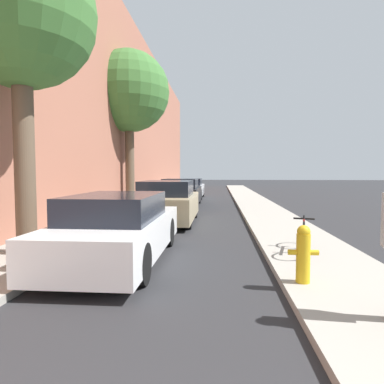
{
  "coord_description": "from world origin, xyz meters",
  "views": [
    {
      "loc": [
        0.95,
        0.71,
        1.76
      ],
      "look_at": [
        0.11,
        11.04,
        1.14
      ],
      "focal_mm": 31.1,
      "sensor_mm": 36.0,
      "label": 1
    }
  ],
  "objects_px": {
    "parked_car_champagne": "(168,203)",
    "street_tree_far": "(129,92)",
    "fire_hydrant": "(303,253)",
    "parked_car_black": "(181,193)",
    "parked_car_white": "(119,229)",
    "bicycle": "(304,234)",
    "street_tree_near": "(20,15)",
    "parked_car_silver": "(190,188)"
  },
  "relations": [
    {
      "from": "parked_car_black",
      "to": "street_tree_near",
      "type": "relative_size",
      "value": 0.72
    },
    {
      "from": "parked_car_black",
      "to": "street_tree_far",
      "type": "relative_size",
      "value": 0.59
    },
    {
      "from": "street_tree_far",
      "to": "bicycle",
      "type": "height_order",
      "value": "street_tree_far"
    },
    {
      "from": "parked_car_champagne",
      "to": "parked_car_silver",
      "type": "height_order",
      "value": "parked_car_champagne"
    },
    {
      "from": "parked_car_black",
      "to": "parked_car_silver",
      "type": "bearing_deg",
      "value": 89.61
    },
    {
      "from": "parked_car_champagne",
      "to": "parked_car_black",
      "type": "distance_m",
      "value": 5.76
    },
    {
      "from": "parked_car_black",
      "to": "street_tree_near",
      "type": "distance_m",
      "value": 11.69
    },
    {
      "from": "parked_car_black",
      "to": "bicycle",
      "type": "relative_size",
      "value": 2.71
    },
    {
      "from": "parked_car_white",
      "to": "parked_car_black",
      "type": "distance_m",
      "value": 10.79
    },
    {
      "from": "parked_car_white",
      "to": "street_tree_far",
      "type": "xyz_separation_m",
      "value": [
        -2.45,
        9.88,
        5.02
      ]
    },
    {
      "from": "parked_car_black",
      "to": "fire_hydrant",
      "type": "bearing_deg",
      "value": -75.18
    },
    {
      "from": "parked_car_champagne",
      "to": "parked_car_black",
      "type": "xyz_separation_m",
      "value": [
        -0.19,
        5.76,
        -0.02
      ]
    },
    {
      "from": "parked_car_white",
      "to": "parked_car_black",
      "type": "height_order",
      "value": "parked_car_black"
    },
    {
      "from": "parked_car_champagne",
      "to": "bicycle",
      "type": "height_order",
      "value": "parked_car_champagne"
    },
    {
      "from": "street_tree_far",
      "to": "street_tree_near",
      "type": "bearing_deg",
      "value": -86.86
    },
    {
      "from": "parked_car_white",
      "to": "bicycle",
      "type": "bearing_deg",
      "value": 9.51
    },
    {
      "from": "parked_car_white",
      "to": "bicycle",
      "type": "relative_size",
      "value": 2.7
    },
    {
      "from": "parked_car_silver",
      "to": "bicycle",
      "type": "relative_size",
      "value": 2.75
    },
    {
      "from": "parked_car_silver",
      "to": "street_tree_near",
      "type": "bearing_deg",
      "value": -96.95
    },
    {
      "from": "parked_car_champagne",
      "to": "street_tree_far",
      "type": "height_order",
      "value": "street_tree_far"
    },
    {
      "from": "fire_hydrant",
      "to": "bicycle",
      "type": "height_order",
      "value": "fire_hydrant"
    },
    {
      "from": "parked_car_black",
      "to": "street_tree_near",
      "type": "height_order",
      "value": "street_tree_near"
    },
    {
      "from": "street_tree_far",
      "to": "fire_hydrant",
      "type": "height_order",
      "value": "street_tree_far"
    },
    {
      "from": "parked_car_white",
      "to": "bicycle",
      "type": "distance_m",
      "value": 3.78
    },
    {
      "from": "parked_car_white",
      "to": "street_tree_near",
      "type": "xyz_separation_m",
      "value": [
        -1.91,
        0.02,
        4.17
      ]
    },
    {
      "from": "parked_car_silver",
      "to": "bicycle",
      "type": "height_order",
      "value": "parked_car_silver"
    },
    {
      "from": "bicycle",
      "to": "street_tree_near",
      "type": "bearing_deg",
      "value": -159.79
    },
    {
      "from": "parked_car_silver",
      "to": "street_tree_near",
      "type": "xyz_separation_m",
      "value": [
        -1.95,
        -15.96,
        4.16
      ]
    },
    {
      "from": "parked_car_white",
      "to": "street_tree_far",
      "type": "height_order",
      "value": "street_tree_far"
    },
    {
      "from": "parked_car_champagne",
      "to": "parked_car_silver",
      "type": "bearing_deg",
      "value": 90.81
    },
    {
      "from": "parked_car_champagne",
      "to": "fire_hydrant",
      "type": "height_order",
      "value": "parked_car_champagne"
    },
    {
      "from": "street_tree_far",
      "to": "fire_hydrant",
      "type": "bearing_deg",
      "value": -63.25
    },
    {
      "from": "parked_car_champagne",
      "to": "fire_hydrant",
      "type": "distance_m",
      "value": 7.08
    },
    {
      "from": "parked_car_champagne",
      "to": "fire_hydrant",
      "type": "xyz_separation_m",
      "value": [
        3.03,
        -6.4,
        -0.13
      ]
    },
    {
      "from": "parked_car_white",
      "to": "parked_car_champagne",
      "type": "distance_m",
      "value": 5.03
    },
    {
      "from": "parked_car_white",
      "to": "parked_car_champagne",
      "type": "relative_size",
      "value": 1.08
    },
    {
      "from": "parked_car_black",
      "to": "street_tree_far",
      "type": "distance_m",
      "value": 5.63
    },
    {
      "from": "parked_car_black",
      "to": "parked_car_white",
      "type": "bearing_deg",
      "value": -90.01
    },
    {
      "from": "street_tree_near",
      "to": "fire_hydrant",
      "type": "distance_m",
      "value": 6.8
    },
    {
      "from": "parked_car_black",
      "to": "street_tree_near",
      "type": "xyz_separation_m",
      "value": [
        -1.91,
        -10.77,
        4.13
      ]
    },
    {
      "from": "street_tree_near",
      "to": "fire_hydrant",
      "type": "relative_size",
      "value": 7.24
    },
    {
      "from": "fire_hydrant",
      "to": "bicycle",
      "type": "bearing_deg",
      "value": 75.86
    }
  ]
}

